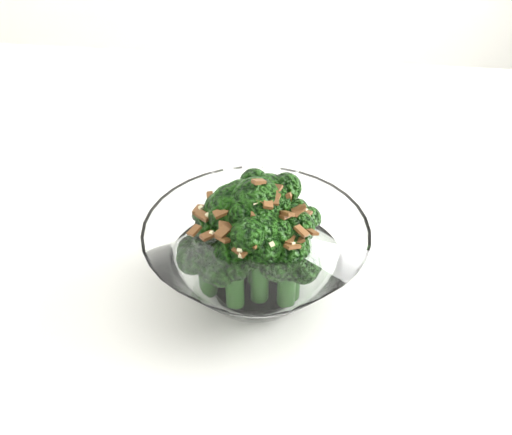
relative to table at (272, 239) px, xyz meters
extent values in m
cube|color=white|center=(0.00, 0.00, 0.05)|extent=(1.37, 1.09, 0.04)
cylinder|color=white|center=(-0.43, 0.47, -0.33)|extent=(0.04, 0.04, 0.71)
cylinder|color=white|center=(-0.04, -0.15, 0.07)|extent=(0.08, 0.08, 0.01)
cylinder|color=#205215|center=(-0.04, -0.15, 0.11)|extent=(0.02, 0.02, 0.07)
sphere|color=#19490D|center=(-0.04, -0.15, 0.16)|extent=(0.05, 0.05, 0.05)
cylinder|color=#205215|center=(-0.03, -0.13, 0.11)|extent=(0.02, 0.02, 0.07)
sphere|color=#19490D|center=(-0.03, -0.13, 0.16)|extent=(0.04, 0.04, 0.04)
cylinder|color=#205215|center=(-0.06, -0.14, 0.11)|extent=(0.02, 0.02, 0.07)
sphere|color=#19490D|center=(-0.06, -0.14, 0.15)|extent=(0.04, 0.04, 0.04)
cylinder|color=#205215|center=(-0.04, -0.17, 0.11)|extent=(0.02, 0.02, 0.06)
sphere|color=#19490D|center=(-0.04, -0.17, 0.15)|extent=(0.04, 0.04, 0.04)
cylinder|color=#205215|center=(-0.01, -0.15, 0.10)|extent=(0.02, 0.02, 0.05)
sphere|color=#19490D|center=(-0.01, -0.15, 0.14)|extent=(0.04, 0.04, 0.04)
cylinder|color=#205215|center=(-0.07, -0.14, 0.10)|extent=(0.02, 0.02, 0.05)
sphere|color=#19490D|center=(-0.07, -0.14, 0.14)|extent=(0.04, 0.04, 0.04)
cylinder|color=#205215|center=(-0.02, -0.18, 0.10)|extent=(0.02, 0.02, 0.05)
sphere|color=#19490D|center=(-0.02, -0.18, 0.13)|extent=(0.04, 0.04, 0.04)
cylinder|color=#205215|center=(-0.06, -0.18, 0.10)|extent=(0.02, 0.02, 0.04)
sphere|color=#19490D|center=(-0.06, -0.18, 0.13)|extent=(0.04, 0.04, 0.04)
cylinder|color=#205215|center=(0.00, -0.12, 0.10)|extent=(0.02, 0.02, 0.04)
sphere|color=#19490D|center=(0.00, -0.12, 0.12)|extent=(0.04, 0.04, 0.04)
cylinder|color=#205215|center=(-0.08, -0.16, 0.10)|extent=(0.02, 0.02, 0.04)
sphere|color=#19490D|center=(-0.08, -0.16, 0.12)|extent=(0.04, 0.04, 0.04)
cylinder|color=#205215|center=(-0.04, -0.11, 0.10)|extent=(0.02, 0.02, 0.04)
sphere|color=#19490D|center=(-0.04, -0.11, 0.12)|extent=(0.04, 0.04, 0.04)
cylinder|color=#205215|center=(-0.01, -0.17, 0.10)|extent=(0.02, 0.02, 0.04)
sphere|color=#19490D|center=(-0.01, -0.17, 0.12)|extent=(0.04, 0.04, 0.04)
cube|color=brown|center=(-0.03, -0.17, 0.18)|extent=(0.01, 0.01, 0.01)
cube|color=brown|center=(-0.08, -0.11, 0.14)|extent=(0.01, 0.01, 0.01)
cube|color=brown|center=(-0.02, -0.15, 0.17)|extent=(0.01, 0.01, 0.01)
cube|color=brown|center=(-0.02, -0.15, 0.18)|extent=(0.01, 0.01, 0.01)
cube|color=brown|center=(-0.01, -0.18, 0.15)|extent=(0.01, 0.01, 0.01)
cube|color=brown|center=(-0.02, -0.17, 0.16)|extent=(0.01, 0.01, 0.01)
cube|color=brown|center=(-0.03, -0.11, 0.16)|extent=(0.01, 0.01, 0.00)
cube|color=brown|center=(-0.08, -0.17, 0.15)|extent=(0.01, 0.01, 0.00)
cube|color=brown|center=(-0.05, -0.19, 0.16)|extent=(0.01, 0.01, 0.01)
cube|color=brown|center=(-0.03, -0.16, 0.18)|extent=(0.01, 0.01, 0.00)
cube|color=brown|center=(-0.05, -0.15, 0.18)|extent=(0.01, 0.01, 0.01)
cube|color=brown|center=(0.00, -0.18, 0.15)|extent=(0.01, 0.01, 0.01)
cube|color=brown|center=(-0.03, -0.11, 0.16)|extent=(0.01, 0.01, 0.01)
cube|color=brown|center=(-0.04, -0.10, 0.15)|extent=(0.01, 0.01, 0.00)
cube|color=brown|center=(-0.01, -0.16, 0.16)|extent=(0.01, 0.01, 0.01)
cube|color=brown|center=(-0.06, -0.10, 0.15)|extent=(0.01, 0.01, 0.00)
cube|color=brown|center=(-0.02, -0.19, 0.15)|extent=(0.01, 0.01, 0.01)
cube|color=brown|center=(-0.02, -0.18, 0.15)|extent=(0.01, 0.01, 0.00)
cube|color=brown|center=(-0.01, -0.12, 0.15)|extent=(0.01, 0.01, 0.00)
cube|color=brown|center=(-0.06, -0.19, 0.15)|extent=(0.01, 0.01, 0.00)
cube|color=brown|center=(-0.01, -0.16, 0.16)|extent=(0.01, 0.01, 0.01)
cube|color=brown|center=(-0.09, -0.13, 0.15)|extent=(0.01, 0.01, 0.00)
cube|color=brown|center=(-0.04, -0.17, 0.17)|extent=(0.01, 0.01, 0.01)
cube|color=brown|center=(-0.02, -0.13, 0.17)|extent=(0.01, 0.01, 0.01)
cube|color=brown|center=(-0.02, -0.17, 0.17)|extent=(0.01, 0.01, 0.01)
cube|color=brown|center=(-0.07, -0.18, 0.15)|extent=(0.01, 0.01, 0.01)
cube|color=brown|center=(-0.01, -0.14, 0.17)|extent=(0.01, 0.01, 0.00)
cube|color=brown|center=(-0.03, -0.13, 0.17)|extent=(0.01, 0.01, 0.01)
cube|color=brown|center=(-0.04, -0.15, 0.19)|extent=(0.01, 0.01, 0.01)
cube|color=brown|center=(-0.04, -0.16, 0.18)|extent=(0.01, 0.01, 0.01)
cube|color=brown|center=(-0.08, -0.14, 0.15)|extent=(0.01, 0.01, 0.00)
cube|color=brown|center=(-0.01, -0.12, 0.15)|extent=(0.01, 0.01, 0.00)
cube|color=brown|center=(-0.04, -0.16, 0.18)|extent=(0.01, 0.01, 0.01)
cube|color=brown|center=(-0.01, -0.18, 0.16)|extent=(0.01, 0.01, 0.01)
cube|color=brown|center=(-0.01, -0.13, 0.16)|extent=(0.01, 0.01, 0.01)
cube|color=brown|center=(0.00, -0.15, 0.15)|extent=(0.01, 0.01, 0.01)
cube|color=brown|center=(-0.07, -0.17, 0.16)|extent=(0.01, 0.01, 0.01)
cube|color=brown|center=(-0.07, -0.16, 0.16)|extent=(0.01, 0.01, 0.01)
cube|color=brown|center=(-0.05, -0.17, 0.17)|extent=(0.01, 0.01, 0.00)
cube|color=brown|center=(-0.06, -0.11, 0.15)|extent=(0.01, 0.02, 0.01)
cube|color=brown|center=(-0.03, -0.16, 0.18)|extent=(0.01, 0.01, 0.01)
cube|color=brown|center=(-0.09, -0.16, 0.15)|extent=(0.01, 0.01, 0.01)
cube|color=brown|center=(-0.06, -0.12, 0.15)|extent=(0.01, 0.01, 0.01)
cube|color=brown|center=(-0.07, -0.17, 0.16)|extent=(0.01, 0.01, 0.01)
cube|color=beige|center=(-0.07, -0.12, 0.16)|extent=(0.01, 0.01, 0.00)
cube|color=beige|center=(-0.08, -0.15, 0.15)|extent=(0.00, 0.01, 0.00)
cube|color=beige|center=(-0.04, -0.16, 0.18)|extent=(0.00, 0.00, 0.00)
cube|color=beige|center=(-0.08, -0.17, 0.15)|extent=(0.00, 0.00, 0.00)
cube|color=beige|center=(-0.02, -0.15, 0.17)|extent=(0.00, 0.00, 0.00)
cube|color=beige|center=(-0.03, -0.11, 0.15)|extent=(0.00, 0.01, 0.00)
cube|color=beige|center=(-0.03, -0.13, 0.17)|extent=(0.00, 0.00, 0.00)
cube|color=beige|center=(-0.03, -0.13, 0.17)|extent=(0.00, 0.00, 0.00)
cube|color=beige|center=(-0.06, -0.19, 0.15)|extent=(0.01, 0.01, 0.00)
cube|color=beige|center=(-0.04, -0.17, 0.18)|extent=(0.00, 0.00, 0.00)
cube|color=beige|center=(0.00, -0.15, 0.15)|extent=(0.00, 0.01, 0.00)
cube|color=beige|center=(-0.05, -0.18, 0.16)|extent=(0.00, 0.00, 0.00)
cube|color=beige|center=(-0.02, -0.13, 0.16)|extent=(0.00, 0.00, 0.00)
cube|color=beige|center=(-0.06, -0.19, 0.15)|extent=(0.00, 0.00, 0.00)
cube|color=beige|center=(-0.08, -0.15, 0.16)|extent=(0.01, 0.01, 0.00)
cube|color=beige|center=(-0.06, -0.19, 0.15)|extent=(0.01, 0.01, 0.00)
cube|color=beige|center=(-0.03, -0.19, 0.16)|extent=(0.01, 0.01, 0.00)
cube|color=beige|center=(-0.07, -0.11, 0.15)|extent=(0.00, 0.00, 0.00)
cube|color=beige|center=(-0.06, -0.11, 0.16)|extent=(0.01, 0.01, 0.01)
cube|color=beige|center=(-0.09, -0.13, 0.15)|extent=(0.00, 0.00, 0.00)
cube|color=beige|center=(-0.02, -0.19, 0.15)|extent=(0.01, 0.01, 0.00)
cube|color=beige|center=(-0.07, -0.13, 0.16)|extent=(0.00, 0.00, 0.00)
camera|label=1|loc=(-0.09, -0.52, 0.44)|focal=40.00mm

